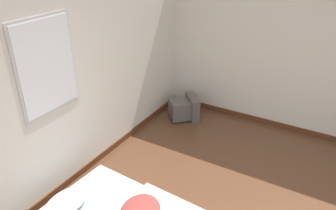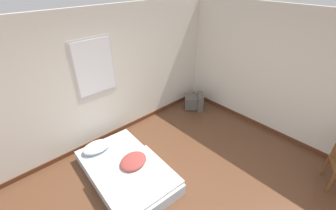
# 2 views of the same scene
# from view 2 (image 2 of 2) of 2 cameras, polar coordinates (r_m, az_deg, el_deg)

# --- Properties ---
(wall_back) EXTENTS (8.16, 0.08, 2.60)m
(wall_back) POSITION_cam_2_polar(r_m,az_deg,el_deg) (4.38, -18.81, 5.12)
(wall_back) COLOR silver
(wall_back) RESTS_ON ground_plane
(wall_right) EXTENTS (0.08, 7.28, 2.60)m
(wall_right) POSITION_cam_2_polar(r_m,az_deg,el_deg) (4.91, 29.48, 5.44)
(wall_right) COLOR silver
(wall_right) RESTS_ON ground_plane
(mattress_bed) EXTENTS (1.21, 1.91, 0.36)m
(mattress_bed) POSITION_cam_2_polar(r_m,az_deg,el_deg) (4.07, -10.64, -16.03)
(mattress_bed) COLOR silver
(mattress_bed) RESTS_ON ground_plane
(crt_tv) EXTENTS (0.60, 0.61, 0.38)m
(crt_tv) POSITION_cam_2_polar(r_m,az_deg,el_deg) (5.80, 6.81, 0.87)
(crt_tv) COLOR #56514C
(crt_tv) RESTS_ON ground_plane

